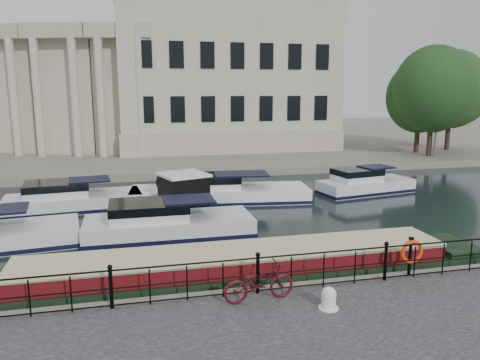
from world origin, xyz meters
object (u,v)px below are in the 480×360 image
object	(u,v)px
harbour_hut	(184,196)
mooring_bollard	(329,299)
life_ring_post	(412,252)
narrowboat	(238,275)
bicycle	(259,282)

from	to	relation	value
harbour_hut	mooring_bollard	bearing A→B (deg)	-97.89
mooring_bollard	harbour_hut	bearing A→B (deg)	100.85
life_ring_post	narrowboat	xyz separation A→B (m)	(-5.07, 1.79, -0.96)
narrowboat	mooring_bollard	bearing A→B (deg)	-61.91
bicycle	mooring_bollard	distance (m)	1.90
narrowboat	harbour_hut	bearing A→B (deg)	94.29
narrowboat	bicycle	bearing A→B (deg)	-88.74
bicycle	mooring_bollard	bearing A→B (deg)	-123.34
bicycle	life_ring_post	distance (m)	5.06
bicycle	harbour_hut	world-z (taller)	harbour_hut
life_ring_post	harbour_hut	world-z (taller)	harbour_hut
mooring_bollard	narrowboat	bearing A→B (deg)	117.93
bicycle	narrowboat	xyz separation A→B (m)	(-0.05, 2.33, -0.71)
life_ring_post	harbour_hut	bearing A→B (deg)	117.67
bicycle	mooring_bollard	world-z (taller)	bicycle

